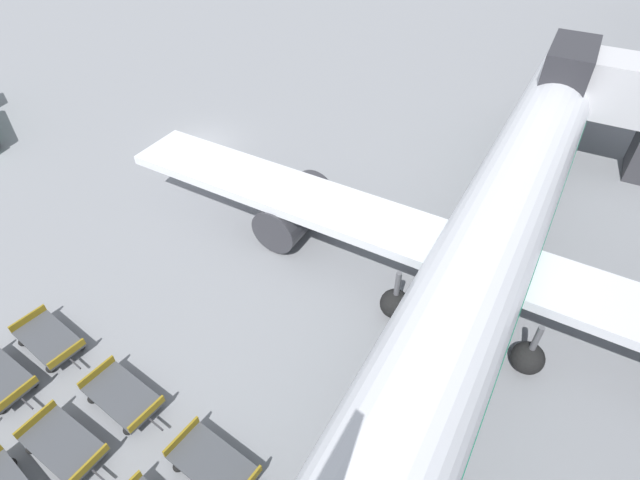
% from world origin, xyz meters
% --- Properties ---
extents(ground_plane, '(500.00, 500.00, 0.00)m').
position_xyz_m(ground_plane, '(0.00, 0.00, 0.00)').
color(ground_plane, gray).
extents(airplane, '(35.91, 41.43, 11.89)m').
position_xyz_m(airplane, '(19.19, -3.41, 3.22)').
color(airplane, silver).
rests_on(airplane, ground_plane).
extents(baggage_dolly_row_mid_a_col_b, '(3.67, 1.77, 0.92)m').
position_xyz_m(baggage_dolly_row_mid_a_col_b, '(9.42, -17.90, 0.48)').
color(baggage_dolly_row_mid_a_col_b, '#424449').
rests_on(baggage_dolly_row_mid_a_col_b, ground_plane).
extents(baggage_dolly_row_mid_b_col_a, '(3.71, 1.90, 0.92)m').
position_xyz_m(baggage_dolly_row_mid_b_col_a, '(5.26, -15.30, 0.48)').
color(baggage_dolly_row_mid_b_col_a, '#424449').
rests_on(baggage_dolly_row_mid_b_col_a, ground_plane).
extents(baggage_dolly_row_mid_b_col_b, '(3.70, 1.85, 0.92)m').
position_xyz_m(baggage_dolly_row_mid_b_col_b, '(9.74, -15.58, 0.48)').
color(baggage_dolly_row_mid_b_col_b, '#424449').
rests_on(baggage_dolly_row_mid_b_col_b, ground_plane).
extents(baggage_dolly_row_mid_b_col_c, '(3.69, 1.84, 0.92)m').
position_xyz_m(baggage_dolly_row_mid_b_col_c, '(14.18, -15.84, 0.48)').
color(baggage_dolly_row_mid_b_col_c, '#424449').
rests_on(baggage_dolly_row_mid_b_col_c, ground_plane).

